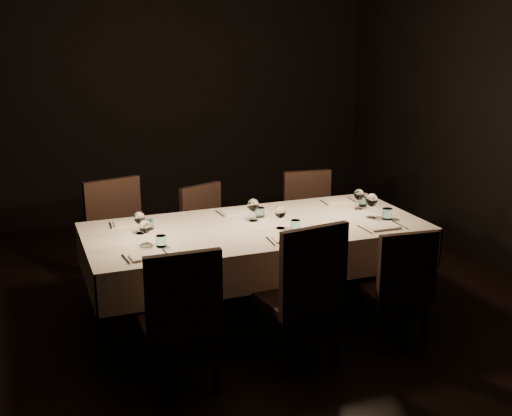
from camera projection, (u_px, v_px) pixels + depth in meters
name	position (u px, v px, depth m)	size (l,w,h in m)	color
room	(256.00, 128.00, 4.58)	(5.01, 6.01, 3.01)	black
dining_table	(256.00, 235.00, 4.81)	(2.52, 1.12, 0.76)	black
chair_near_left	(180.00, 314.00, 3.88)	(0.46, 0.46, 0.96)	black
place_setting_near_left	(149.00, 239.00, 4.29)	(0.32, 0.40, 0.18)	silver
chair_near_center	(303.00, 289.00, 4.17)	(0.55, 0.55, 1.01)	black
place_setting_near_center	(286.00, 223.00, 4.63)	(0.32, 0.40, 0.18)	silver
chair_near_right	(399.00, 282.00, 4.44)	(0.46, 0.46, 0.88)	black
place_setting_near_right	(378.00, 211.00, 4.89)	(0.35, 0.42, 0.20)	silver
chair_far_left	(120.00, 236.00, 5.24)	(0.58, 0.58, 1.00)	black
place_setting_far_left	(138.00, 221.00, 4.68)	(0.30, 0.39, 0.16)	silver
chair_far_center	(208.00, 230.00, 5.58)	(0.54, 0.54, 0.87)	black
place_setting_far_center	(249.00, 209.00, 4.97)	(0.32, 0.40, 0.18)	silver
chair_far_right	(310.00, 217.00, 5.86)	(0.49, 0.49, 0.92)	black
place_setting_far_right	(353.00, 198.00, 5.29)	(0.31, 0.40, 0.17)	silver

